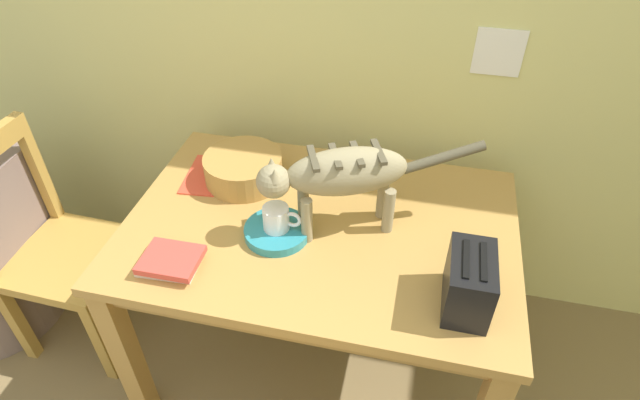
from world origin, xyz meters
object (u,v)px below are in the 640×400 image
object	(u,v)px
book_stack	(171,260)
dining_table	(320,244)
cat	(341,175)
magazine	(224,176)
wooden_chair_near	(60,252)
coffee_mug	(277,218)
toaster	(469,283)
wicker_basket	(243,168)
saucer_bowl	(277,231)

from	to	relation	value
book_stack	dining_table	bearing A→B (deg)	35.72
cat	book_stack	bearing A→B (deg)	98.52
magazine	wooden_chair_near	distance (m)	0.72
coffee_mug	book_stack	world-z (taller)	coffee_mug
cat	wooden_chair_near	xyz separation A→B (m)	(-1.08, -0.07, -0.50)
book_stack	toaster	bearing A→B (deg)	3.23
coffee_mug	toaster	world-z (taller)	toaster
cat	wooden_chair_near	bearing A→B (deg)	70.71
magazine	wooden_chair_near	world-z (taller)	wooden_chair_near
magazine	wicker_basket	bearing A→B (deg)	-4.50
cat	saucer_bowl	size ratio (longest dim) A/B	3.15
saucer_bowl	toaster	xyz separation A→B (m)	(0.58, -0.15, 0.07)
toaster	wooden_chair_near	xyz separation A→B (m)	(-1.48, 0.16, -0.38)
saucer_bowl	dining_table	bearing A→B (deg)	34.00
wicker_basket	toaster	xyz separation A→B (m)	(0.78, -0.40, 0.03)
dining_table	coffee_mug	bearing A→B (deg)	-145.21
magazine	wooden_chair_near	bearing A→B (deg)	-164.71
dining_table	toaster	distance (m)	0.55
cat	coffee_mug	size ratio (longest dim) A/B	5.31
dining_table	cat	xyz separation A→B (m)	(0.06, -0.00, 0.30)
book_stack	wicker_basket	world-z (taller)	wicker_basket
dining_table	wooden_chair_near	xyz separation A→B (m)	(-1.01, -0.07, -0.20)
saucer_bowl	wooden_chair_near	xyz separation A→B (m)	(-0.89, 0.01, -0.31)
book_stack	wooden_chair_near	distance (m)	0.73
coffee_mug	cat	bearing A→B (deg)	23.23
book_stack	wooden_chair_near	world-z (taller)	wooden_chair_near
magazine	cat	bearing A→B (deg)	-26.22
wicker_basket	wooden_chair_near	world-z (taller)	wooden_chair_near
wooden_chair_near	toaster	bearing A→B (deg)	85.48
magazine	saucer_bowl	bearing A→B (deg)	-47.96
wooden_chair_near	coffee_mug	bearing A→B (deg)	91.00
cat	toaster	xyz separation A→B (m)	(0.40, -0.23, -0.13)
book_stack	toaster	distance (m)	0.85
cat	magazine	world-z (taller)	cat
cat	book_stack	size ratio (longest dim) A/B	3.51
magazine	wicker_basket	distance (m)	0.09
coffee_mug	wicker_basket	world-z (taller)	coffee_mug
coffee_mug	book_stack	size ratio (longest dim) A/B	0.66
dining_table	coffee_mug	world-z (taller)	coffee_mug
saucer_bowl	magazine	distance (m)	0.37
cat	magazine	distance (m)	0.53
dining_table	saucer_bowl	size ratio (longest dim) A/B	6.10
book_stack	wooden_chair_near	bearing A→B (deg)	161.44
toaster	wooden_chair_near	world-z (taller)	wooden_chair_near
coffee_mug	wicker_basket	bearing A→B (deg)	128.59
wooden_chair_near	cat	bearing A→B (deg)	95.27
wicker_basket	wooden_chair_near	size ratio (longest dim) A/B	0.30
wicker_basket	toaster	world-z (taller)	toaster
dining_table	toaster	xyz separation A→B (m)	(0.46, -0.23, 0.18)
saucer_bowl	wicker_basket	world-z (taller)	wicker_basket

